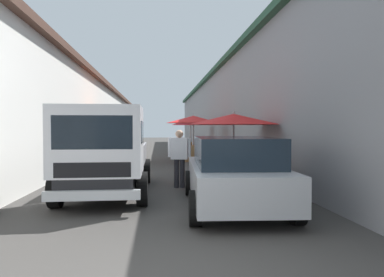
{
  "coord_description": "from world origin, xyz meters",
  "views": [
    {
      "loc": [
        -3.2,
        0.1,
        1.63
      ],
      "look_at": [
        7.02,
        -0.91,
        1.33
      ],
      "focal_mm": 32.27,
      "sensor_mm": 36.0,
      "label": 1
    }
  ],
  "objects_px": {
    "hatchback_car": "(234,172)",
    "fruit_stall_far_right": "(190,125)",
    "fruit_stall_mid_lane": "(113,129)",
    "fruit_stall_near_left": "(193,124)",
    "vendor_by_crates": "(179,155)",
    "fruit_stall_far_left": "(233,128)",
    "delivery_truck": "(104,154)",
    "parked_scooter": "(209,154)"
  },
  "relations": [
    {
      "from": "fruit_stall_far_right",
      "to": "hatchback_car",
      "type": "distance_m",
      "value": 14.6
    },
    {
      "from": "hatchback_car",
      "to": "fruit_stall_far_right",
      "type": "bearing_deg",
      "value": -1.87
    },
    {
      "from": "parked_scooter",
      "to": "fruit_stall_mid_lane",
      "type": "bearing_deg",
      "value": 76.3
    },
    {
      "from": "hatchback_car",
      "to": "parked_scooter",
      "type": "distance_m",
      "value": 8.53
    },
    {
      "from": "fruit_stall_near_left",
      "to": "fruit_stall_far_right",
      "type": "bearing_deg",
      "value": -3.61
    },
    {
      "from": "fruit_stall_mid_lane",
      "to": "fruit_stall_far_left",
      "type": "distance_m",
      "value": 7.69
    },
    {
      "from": "fruit_stall_far_right",
      "to": "delivery_truck",
      "type": "distance_m",
      "value": 13.92
    },
    {
      "from": "vendor_by_crates",
      "to": "delivery_truck",
      "type": "bearing_deg",
      "value": 129.4
    },
    {
      "from": "fruit_stall_near_left",
      "to": "fruit_stall_far_left",
      "type": "height_order",
      "value": "fruit_stall_near_left"
    },
    {
      "from": "hatchback_car",
      "to": "parked_scooter",
      "type": "height_order",
      "value": "hatchback_car"
    },
    {
      "from": "fruit_stall_mid_lane",
      "to": "vendor_by_crates",
      "type": "height_order",
      "value": "fruit_stall_mid_lane"
    },
    {
      "from": "fruit_stall_near_left",
      "to": "parked_scooter",
      "type": "bearing_deg",
      "value": -161.7
    },
    {
      "from": "fruit_stall_near_left",
      "to": "fruit_stall_far_left",
      "type": "distance_m",
      "value": 7.0
    },
    {
      "from": "fruit_stall_near_left",
      "to": "fruit_stall_mid_lane",
      "type": "bearing_deg",
      "value": 99.43
    },
    {
      "from": "fruit_stall_mid_lane",
      "to": "delivery_truck",
      "type": "xyz_separation_m",
      "value": [
        -8.54,
        -0.91,
        -0.57
      ]
    },
    {
      "from": "fruit_stall_mid_lane",
      "to": "fruit_stall_far_right",
      "type": "relative_size",
      "value": 1.06
    },
    {
      "from": "fruit_stall_near_left",
      "to": "fruit_stall_far_right",
      "type": "relative_size",
      "value": 1.14
    },
    {
      "from": "fruit_stall_mid_lane",
      "to": "parked_scooter",
      "type": "height_order",
      "value": "fruit_stall_mid_lane"
    },
    {
      "from": "fruit_stall_mid_lane",
      "to": "parked_scooter",
      "type": "bearing_deg",
      "value": -103.7
    },
    {
      "from": "fruit_stall_mid_lane",
      "to": "fruit_stall_far_left",
      "type": "xyz_separation_m",
      "value": [
        -6.34,
        -4.35,
        0.01
      ]
    },
    {
      "from": "fruit_stall_far_right",
      "to": "fruit_stall_far_left",
      "type": "bearing_deg",
      "value": -178.95
    },
    {
      "from": "fruit_stall_far_left",
      "to": "delivery_truck",
      "type": "bearing_deg",
      "value": 122.64
    },
    {
      "from": "fruit_stall_far_right",
      "to": "vendor_by_crates",
      "type": "xyz_separation_m",
      "value": [
        -12.04,
        1.44,
        -0.93
      ]
    },
    {
      "from": "fruit_stall_far_left",
      "to": "delivery_truck",
      "type": "relative_size",
      "value": 0.56
    },
    {
      "from": "fruit_stall_mid_lane",
      "to": "delivery_truck",
      "type": "height_order",
      "value": "fruit_stall_mid_lane"
    },
    {
      "from": "fruit_stall_far_left",
      "to": "vendor_by_crates",
      "type": "height_order",
      "value": "fruit_stall_far_left"
    },
    {
      "from": "delivery_truck",
      "to": "hatchback_car",
      "type": "bearing_deg",
      "value": -110.58
    },
    {
      "from": "fruit_stall_far_right",
      "to": "delivery_truck",
      "type": "height_order",
      "value": "fruit_stall_far_right"
    },
    {
      "from": "fruit_stall_mid_lane",
      "to": "vendor_by_crates",
      "type": "xyz_separation_m",
      "value": [
        -7.07,
        -2.71,
        -0.7
      ]
    },
    {
      "from": "fruit_stall_far_left",
      "to": "fruit_stall_far_right",
      "type": "xyz_separation_m",
      "value": [
        11.31,
        0.21,
        0.21
      ]
    },
    {
      "from": "hatchback_car",
      "to": "delivery_truck",
      "type": "xyz_separation_m",
      "value": [
        1.03,
        2.75,
        0.3
      ]
    },
    {
      "from": "fruit_stall_far_left",
      "to": "delivery_truck",
      "type": "height_order",
      "value": "fruit_stall_far_left"
    },
    {
      "from": "delivery_truck",
      "to": "parked_scooter",
      "type": "height_order",
      "value": "delivery_truck"
    },
    {
      "from": "parked_scooter",
      "to": "fruit_stall_far_left",
      "type": "bearing_deg",
      "value": 179.01
    },
    {
      "from": "fruit_stall_far_right",
      "to": "vendor_by_crates",
      "type": "relative_size",
      "value": 1.52
    },
    {
      "from": "fruit_stall_near_left",
      "to": "vendor_by_crates",
      "type": "height_order",
      "value": "fruit_stall_near_left"
    },
    {
      "from": "hatchback_car",
      "to": "fruit_stall_near_left",
      "type": "bearing_deg",
      "value": -1.13
    },
    {
      "from": "fruit_stall_far_right",
      "to": "delivery_truck",
      "type": "bearing_deg",
      "value": 166.56
    },
    {
      "from": "fruit_stall_near_left",
      "to": "parked_scooter",
      "type": "height_order",
      "value": "fruit_stall_near_left"
    },
    {
      "from": "delivery_truck",
      "to": "vendor_by_crates",
      "type": "xyz_separation_m",
      "value": [
        1.47,
        -1.79,
        -0.13
      ]
    },
    {
      "from": "fruit_stall_mid_lane",
      "to": "fruit_stall_far_right",
      "type": "xyz_separation_m",
      "value": [
        4.97,
        -4.14,
        0.23
      ]
    },
    {
      "from": "parked_scooter",
      "to": "fruit_stall_near_left",
      "type": "bearing_deg",
      "value": 18.3
    }
  ]
}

